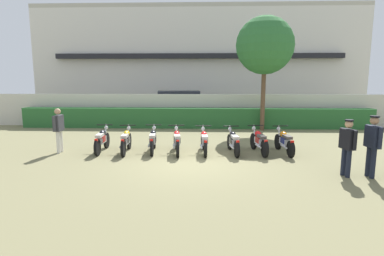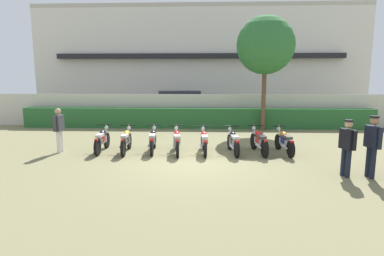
% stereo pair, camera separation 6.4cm
% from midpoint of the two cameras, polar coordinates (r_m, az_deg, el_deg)
% --- Properties ---
extents(ground, '(60.00, 60.00, 0.00)m').
position_cam_midpoint_polar(ground, '(10.19, -0.22, -6.34)').
color(ground, olive).
extents(building, '(25.04, 6.50, 8.13)m').
position_cam_midpoint_polar(building, '(26.74, 1.48, 12.00)').
color(building, silver).
rests_on(building, ground).
extents(compound_wall, '(23.79, 0.30, 1.81)m').
position_cam_midpoint_polar(compound_wall, '(17.82, 0.95, 3.27)').
color(compound_wall, beige).
rests_on(compound_wall, ground).
extents(hedge_row, '(19.03, 0.70, 1.09)m').
position_cam_midpoint_polar(hedge_row, '(17.16, 0.88, 1.84)').
color(hedge_row, '#28602D').
rests_on(hedge_row, ground).
extents(parked_car, '(4.68, 2.49, 1.89)m').
position_cam_midpoint_polar(parked_car, '(20.84, -1.81, 4.21)').
color(parked_car, '#9EA3A8').
rests_on(parked_car, ground).
extents(tree_near_inspector, '(2.92, 2.92, 5.80)m').
position_cam_midpoint_polar(tree_near_inspector, '(16.70, 13.34, 14.40)').
color(tree_near_inspector, brown).
rests_on(tree_near_inspector, ground).
extents(motorcycle_in_row_0, '(0.60, 1.87, 0.96)m').
position_cam_midpoint_polar(motorcycle_in_row_0, '(12.06, -15.92, -2.07)').
color(motorcycle_in_row_0, black).
rests_on(motorcycle_in_row_0, ground).
extents(motorcycle_in_row_1, '(0.60, 1.85, 0.97)m').
position_cam_midpoint_polar(motorcycle_in_row_1, '(11.70, -11.76, -2.23)').
color(motorcycle_in_row_1, black).
rests_on(motorcycle_in_row_1, ground).
extents(motorcycle_in_row_2, '(0.60, 1.90, 0.96)m').
position_cam_midpoint_polar(motorcycle_in_row_2, '(11.66, -6.96, -2.18)').
color(motorcycle_in_row_2, black).
rests_on(motorcycle_in_row_2, ground).
extents(motorcycle_in_row_3, '(0.60, 1.95, 0.97)m').
position_cam_midpoint_polar(motorcycle_in_row_3, '(11.38, -2.62, -2.35)').
color(motorcycle_in_row_3, black).
rests_on(motorcycle_in_row_3, ground).
extents(motorcycle_in_row_4, '(0.60, 1.90, 0.95)m').
position_cam_midpoint_polar(motorcycle_in_row_4, '(11.39, 2.36, -2.41)').
color(motorcycle_in_row_4, black).
rests_on(motorcycle_in_row_4, ground).
extents(motorcycle_in_row_5, '(0.60, 1.83, 0.95)m').
position_cam_midpoint_polar(motorcycle_in_row_5, '(11.43, 7.67, -2.44)').
color(motorcycle_in_row_5, black).
rests_on(motorcycle_in_row_5, ground).
extents(motorcycle_in_row_6, '(0.60, 1.92, 0.97)m').
position_cam_midpoint_polar(motorcycle_in_row_6, '(11.61, 12.26, -2.33)').
color(motorcycle_in_row_6, black).
rests_on(motorcycle_in_row_6, ground).
extents(motorcycle_in_row_7, '(0.60, 1.87, 0.95)m').
position_cam_midpoint_polar(motorcycle_in_row_7, '(11.82, 16.62, -2.35)').
color(motorcycle_in_row_7, black).
rests_on(motorcycle_in_row_7, ground).
extents(inspector_person, '(0.22, 0.66, 1.63)m').
position_cam_midpoint_polar(inspector_person, '(12.38, -22.95, 0.23)').
color(inspector_person, silver).
rests_on(inspector_person, ground).
extents(officer_0, '(0.32, 0.63, 1.60)m').
position_cam_midpoint_polar(officer_0, '(9.60, 26.60, -2.56)').
color(officer_0, black).
rests_on(officer_0, ground).
extents(officer_1, '(0.25, 0.68, 1.71)m').
position_cam_midpoint_polar(officer_1, '(9.81, 30.19, -2.11)').
color(officer_1, black).
rests_on(officer_1, ground).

